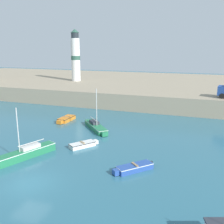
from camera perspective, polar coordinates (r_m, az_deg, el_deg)
ground_plane at (r=22.15m, az=-17.54°, el=-14.63°), size 200.00×200.00×0.00m
quay_seawall at (r=62.42m, az=8.21°, el=5.49°), size 120.00×40.00×2.81m
sailboat_green_0 at (r=26.69m, az=-18.59°, el=-8.55°), size 3.42×6.76×5.04m
dinghy_blue_1 at (r=23.10m, az=4.79°, el=-11.96°), size 3.13×3.27×0.60m
sailboat_green_2 at (r=34.09m, az=-3.53°, el=-3.11°), size 4.97×5.34×5.36m
dinghy_orange_3 at (r=38.38m, az=-9.97°, el=-1.49°), size 1.42×3.68×0.64m
dinghy_white_5 at (r=28.31m, az=-6.27°, el=-7.03°), size 2.54×3.08×0.57m
lighthouse at (r=61.30m, az=-7.94°, el=11.91°), size 2.05×2.05×11.54m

